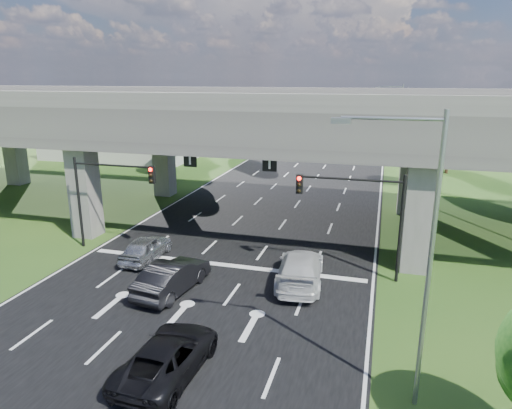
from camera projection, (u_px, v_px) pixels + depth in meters
The scene contains 19 objects.
ground at pixel (200, 290), 24.09m from camera, with size 160.00×160.00×0.00m, color #224516.
road at pixel (253, 231), 33.35m from camera, with size 18.00×120.00×0.03m, color black.
overpass at pixel (260, 119), 33.06m from camera, with size 80.00×15.00×10.00m.
warehouse at pixel (122, 143), 62.78m from camera, with size 20.00×10.00×4.00m, color #9E9E99.
signal_right at pixel (360, 206), 24.56m from camera, with size 5.76×0.54×6.00m.
signal_left at pixel (106, 187), 28.66m from camera, with size 5.76×0.54×6.00m.
streetlight_near at pixel (418, 244), 14.30m from camera, with size 3.38×0.25×10.00m.
streetlight_far at pixel (400, 133), 42.09m from camera, with size 3.38×0.25×10.00m.
streetlight_beyond at pixel (397, 118), 56.91m from camera, with size 3.38×0.25×10.00m.
tree_left_near at pixel (172, 133), 50.53m from camera, with size 4.50×4.50×7.80m.
tree_left_mid at pixel (179, 130), 58.90m from camera, with size 3.91×3.90×6.76m.
tree_left_far at pixel (228, 118), 65.00m from camera, with size 4.80×4.80×8.32m.
tree_right_near at pixel (429, 143), 45.39m from camera, with size 4.20×4.20×7.28m.
tree_right_mid at pixel (451, 137), 52.10m from camera, with size 3.91×3.90×6.76m.
tree_right_far at pixel (411, 124), 60.38m from camera, with size 4.50×4.50×7.80m.
car_silver at pixel (146, 248), 27.91m from camera, with size 1.76×4.37×1.49m, color #A7A9AF.
car_dark at pixel (173, 277), 23.69m from camera, with size 1.78×5.11×1.68m, color black.
car_white at pixel (300, 269), 24.66m from camera, with size 2.37×5.84×1.69m, color #BBBBBB.
car_trailing at pixel (168, 356), 17.14m from camera, with size 2.43×5.26×1.46m, color black.
Camera 1 is at (8.84, -20.32, 10.91)m, focal length 32.00 mm.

